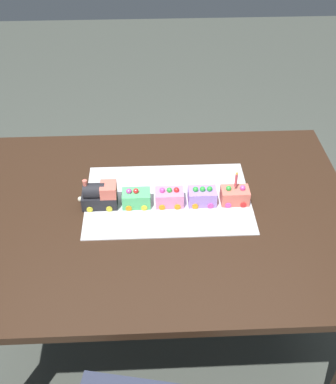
% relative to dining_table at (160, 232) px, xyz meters
% --- Properties ---
extents(ground_plane, '(8.00, 8.00, 0.00)m').
position_rel_dining_table_xyz_m(ground_plane, '(0.00, 0.00, -0.63)').
color(ground_plane, '#474C44').
extents(dining_table, '(1.40, 1.00, 0.74)m').
position_rel_dining_table_xyz_m(dining_table, '(0.00, 0.00, 0.00)').
color(dining_table, '#382316').
rests_on(dining_table, ground).
extents(cake_board, '(0.60, 0.40, 0.00)m').
position_rel_dining_table_xyz_m(cake_board, '(0.03, 0.06, 0.11)').
color(cake_board, silver).
rests_on(cake_board, dining_table).
extents(cake_locomotive, '(0.14, 0.08, 0.12)m').
position_rel_dining_table_xyz_m(cake_locomotive, '(-0.21, 0.03, 0.16)').
color(cake_locomotive, '#232328').
rests_on(cake_locomotive, cake_board).
extents(cake_car_gondola_mint_green, '(0.10, 0.08, 0.07)m').
position_rel_dining_table_xyz_m(cake_car_gondola_mint_green, '(-0.08, 0.03, 0.14)').
color(cake_car_gondola_mint_green, '#59CC7A').
rests_on(cake_car_gondola_mint_green, cake_board).
extents(cake_car_hopper_bubblegum, '(0.10, 0.08, 0.07)m').
position_rel_dining_table_xyz_m(cake_car_hopper_bubblegum, '(0.04, 0.03, 0.14)').
color(cake_car_hopper_bubblegum, pink).
rests_on(cake_car_hopper_bubblegum, cake_board).
extents(cake_car_tanker_lavender, '(0.10, 0.08, 0.07)m').
position_rel_dining_table_xyz_m(cake_car_tanker_lavender, '(0.15, 0.03, 0.14)').
color(cake_car_tanker_lavender, '#AD84E0').
rests_on(cake_car_tanker_lavender, cake_board).
extents(cake_car_flatbed_coral, '(0.10, 0.08, 0.07)m').
position_rel_dining_table_xyz_m(cake_car_flatbed_coral, '(0.27, 0.03, 0.14)').
color(cake_car_flatbed_coral, '#F27260').
rests_on(cake_car_flatbed_coral, cake_board).
extents(birthday_candle, '(0.01, 0.01, 0.07)m').
position_rel_dining_table_xyz_m(birthday_candle, '(0.27, 0.03, 0.22)').
color(birthday_candle, '#F24C59').
rests_on(birthday_candle, cake_car_flatbed_coral).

